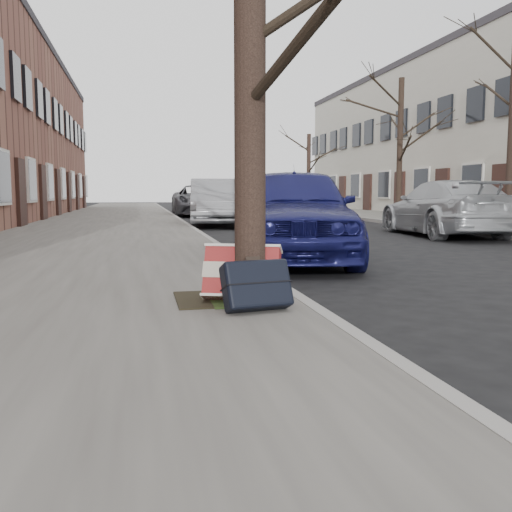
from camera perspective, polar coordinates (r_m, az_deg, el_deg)
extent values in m
plane|color=black|center=(4.97, 22.41, -7.06)|extent=(120.00, 120.00, 0.00)
cube|color=slate|center=(19.05, -14.49, 3.03)|extent=(5.00, 70.00, 0.12)
cube|color=slate|center=(21.75, 17.43, 3.34)|extent=(4.00, 70.00, 0.12)
cube|color=black|center=(5.34, -3.43, -4.27)|extent=(0.85, 0.85, 0.02)
cube|color=maroon|center=(5.18, -1.39, -1.75)|extent=(0.76, 0.58, 0.52)
cube|color=black|center=(4.78, 0.04, -2.87)|extent=(0.63, 0.44, 0.45)
imported|color=#151654|center=(9.36, 3.73, 4.34)|extent=(2.73, 4.86, 1.56)
imported|color=#97999E|center=(19.01, -4.02, 5.39)|extent=(2.11, 4.88, 1.56)
imported|color=#3B3A3F|center=(26.82, -5.69, 5.55)|extent=(2.51, 5.26, 1.45)
imported|color=#A9ACB0|center=(15.29, 18.33, 4.54)|extent=(2.37, 4.99, 1.41)
imported|color=maroon|center=(24.33, 5.91, 5.62)|extent=(2.77, 4.93, 1.58)
cylinder|color=black|center=(17.22, 24.19, 10.88)|extent=(0.20, 0.20, 5.00)
cylinder|color=black|center=(23.08, 14.18, 10.38)|extent=(0.22, 0.22, 5.34)
cylinder|color=black|center=(34.35, 5.28, 8.40)|extent=(0.24, 0.24, 4.41)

